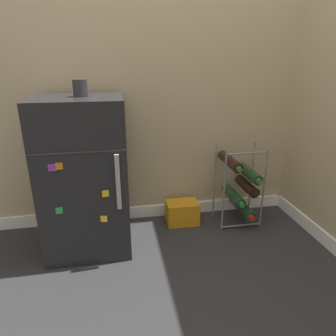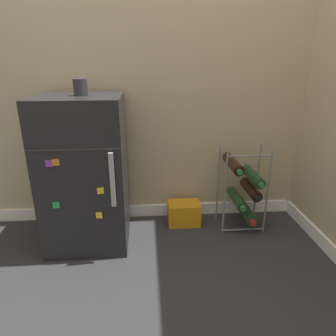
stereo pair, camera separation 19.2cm
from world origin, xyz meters
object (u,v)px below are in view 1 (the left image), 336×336
(wine_rack, at_px, (240,186))
(soda_box, at_px, (182,212))
(fridge_top_cup, at_px, (80,88))
(mini_fridge, at_px, (85,176))

(wine_rack, relative_size, soda_box, 2.51)
(wine_rack, distance_m, fridge_top_cup, 1.24)
(soda_box, bearing_deg, mini_fridge, -167.43)
(mini_fridge, distance_m, wine_rack, 1.06)
(soda_box, bearing_deg, fridge_top_cup, -166.17)
(wine_rack, bearing_deg, soda_box, 172.15)
(mini_fridge, height_order, soda_box, mini_fridge)
(soda_box, bearing_deg, wine_rack, -7.85)
(mini_fridge, bearing_deg, fridge_top_cup, -24.05)
(mini_fridge, distance_m, fridge_top_cup, 0.51)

